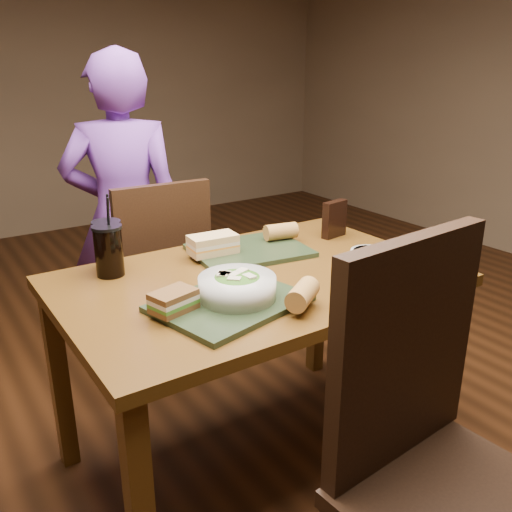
# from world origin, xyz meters

# --- Properties ---
(ground) EXTENTS (6.00, 6.00, 0.00)m
(ground) POSITION_xyz_m (0.00, 0.00, 0.00)
(ground) COLOR #381C0B
(ground) RESTS_ON ground
(dining_table) EXTENTS (1.30, 0.85, 0.75)m
(dining_table) POSITION_xyz_m (0.00, 0.00, 0.66)
(dining_table) COLOR #563511
(dining_table) RESTS_ON ground
(chair_near) EXTENTS (0.50, 0.50, 1.08)m
(chair_near) POSITION_xyz_m (-0.05, -0.81, 0.60)
(chair_near) COLOR black
(chair_near) RESTS_ON ground
(chair_far) EXTENTS (0.44, 0.44, 0.97)m
(chair_far) POSITION_xyz_m (-0.07, 0.70, 0.54)
(chair_far) COLOR black
(chair_far) RESTS_ON ground
(diner) EXTENTS (0.64, 0.54, 1.50)m
(diner) POSITION_xyz_m (-0.11, 0.93, 0.75)
(diner) COLOR #6A348F
(diner) RESTS_ON ground
(tray_near) EXTENTS (0.48, 0.41, 0.02)m
(tray_near) POSITION_xyz_m (-0.20, -0.16, 0.76)
(tray_near) COLOR black
(tray_near) RESTS_ON dining_table
(tray_far) EXTENTS (0.46, 0.37, 0.02)m
(tray_far) POSITION_xyz_m (0.11, 0.21, 0.76)
(tray_far) COLOR black
(tray_far) RESTS_ON dining_table
(salad_bowl) EXTENTS (0.23, 0.23, 0.08)m
(salad_bowl) POSITION_xyz_m (-0.17, -0.16, 0.81)
(salad_bowl) COLOR silver
(salad_bowl) RESTS_ON tray_near
(soup_bowl) EXTENTS (0.17, 0.17, 0.07)m
(soup_bowl) POSITION_xyz_m (0.38, -0.15, 0.78)
(soup_bowl) COLOR white
(soup_bowl) RESTS_ON dining_table
(sandwich_near) EXTENTS (0.14, 0.11, 0.06)m
(sandwich_near) POSITION_xyz_m (-0.37, -0.13, 0.80)
(sandwich_near) COLOR #593819
(sandwich_near) RESTS_ON tray_near
(sandwich_far) EXTENTS (0.18, 0.11, 0.07)m
(sandwich_far) POSITION_xyz_m (-0.03, 0.24, 0.80)
(sandwich_far) COLOR tan
(sandwich_far) RESTS_ON tray_far
(baguette_near) EXTENTS (0.15, 0.13, 0.07)m
(baguette_near) POSITION_xyz_m (-0.04, -0.30, 0.80)
(baguette_near) COLOR #AD7533
(baguette_near) RESTS_ON tray_near
(baguette_far) EXTENTS (0.14, 0.09, 0.06)m
(baguette_far) POSITION_xyz_m (0.27, 0.23, 0.80)
(baguette_far) COLOR #AD7533
(baguette_far) RESTS_ON tray_far
(cup_cola) EXTENTS (0.10, 0.10, 0.27)m
(cup_cola) POSITION_xyz_m (-0.41, 0.28, 0.84)
(cup_cola) COLOR black
(cup_cola) RESTS_ON dining_table
(cup_berry) EXTENTS (0.10, 0.10, 0.27)m
(cup_berry) POSITION_xyz_m (-0.39, 0.33, 0.84)
(cup_berry) COLOR black
(cup_berry) RESTS_ON dining_table
(chip_bag) EXTENTS (0.12, 0.05, 0.15)m
(chip_bag) POSITION_xyz_m (0.51, 0.18, 0.83)
(chip_bag) COLOR black
(chip_bag) RESTS_ON dining_table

